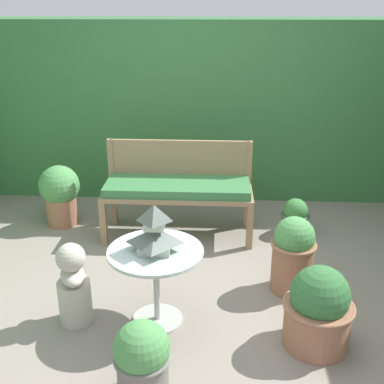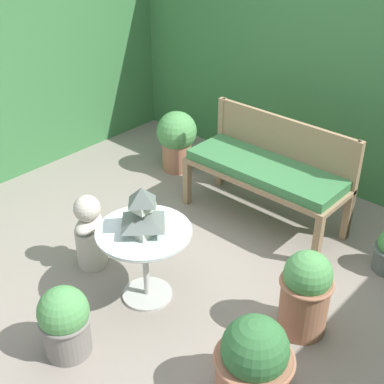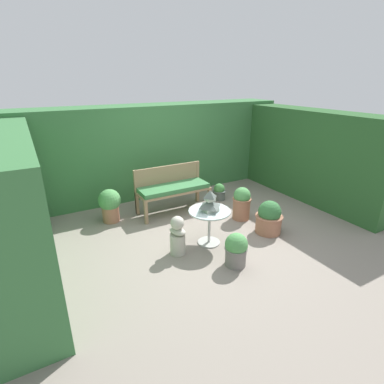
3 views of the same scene
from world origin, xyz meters
name	(u,v)px [view 3 (image 3 of 3)]	position (x,y,z in m)	size (l,w,h in m)	color
ground	(206,229)	(0.00, 0.00, 0.00)	(30.00, 30.00, 0.00)	gray
foliage_hedge_back	(153,149)	(0.00, 2.35, 1.00)	(6.40, 0.90, 2.00)	#38703D
foliage_hedge_left	(14,209)	(-2.85, 0.15, 0.96)	(0.70, 3.50, 1.93)	#38703D
foliage_hedge_right	(315,156)	(2.85, 0.15, 0.96)	(0.70, 3.50, 1.93)	#285628
garden_bench	(174,189)	(-0.16, 0.97, 0.48)	(1.44, 0.54, 0.56)	#937556
bench_backrest	(168,177)	(-0.16, 1.22, 0.66)	(1.44, 0.06, 0.91)	#937556
patio_table	(209,218)	(-0.21, -0.43, 0.46)	(0.67, 0.67, 0.59)	#B7B7B2
pagoda_birdhouse	(210,202)	(-0.21, -0.43, 0.73)	(0.29, 0.29, 0.34)	#B2BCA8
garden_bust	(178,236)	(-0.80, -0.46, 0.30)	(0.26, 0.33, 0.63)	#B7B2A3
potted_plant_path_edge	(110,204)	(-1.40, 1.16, 0.34)	(0.41, 0.41, 0.64)	#9E664C
potted_plant_table_far	(242,203)	(0.82, 0.04, 0.33)	(0.36, 0.36, 0.64)	#9E664C
potted_plant_patio_mid	(269,218)	(0.90, -0.63, 0.28)	(0.48, 0.48, 0.59)	#9E664C
potted_plant_bench_left	(236,249)	(-0.20, -1.14, 0.26)	(0.34, 0.34, 0.51)	slate
potted_plant_hedge_corner	(219,192)	(1.00, 1.06, 0.18)	(0.29, 0.29, 0.37)	#4C5651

